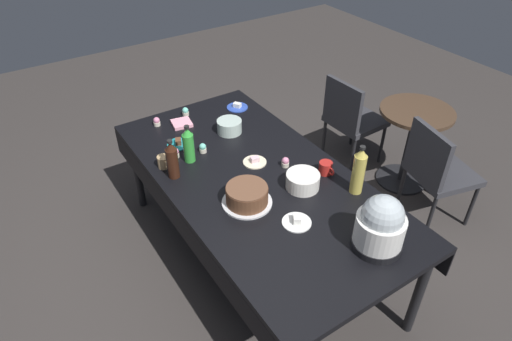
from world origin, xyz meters
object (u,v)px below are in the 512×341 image
at_px(cupcake_rose, 185,112).
at_px(frosted_layer_cake, 247,196).
at_px(maroon_chair_right, 437,168).
at_px(dessert_plate_cobalt, 237,107).
at_px(maroon_chair_left, 351,117).
at_px(potluck_table, 256,184).
at_px(dessert_plate_cream, 255,161).
at_px(dessert_plate_teal, 179,143).
at_px(cupcake_vanilla, 176,153).
at_px(coffee_mug_tan, 164,162).
at_px(ceramic_snack_bowl, 303,181).
at_px(coffee_mug_red, 326,168).
at_px(dessert_plate_white, 297,221).
at_px(cupcake_berry, 203,148).
at_px(soda_bottle_lime_soda, 188,145).
at_px(soda_bottle_cola, 172,160).
at_px(glass_salad_bowl, 229,126).
at_px(round_cafe_table, 412,133).
at_px(slow_cooker, 380,225).
at_px(soda_bottle_ginger_ale, 359,171).
at_px(cupcake_cocoa, 285,162).
at_px(cupcake_lemon, 157,122).

bearing_deg(cupcake_rose, frosted_layer_cake, -7.95).
bearing_deg(cupcake_rose, maroon_chair_right, 46.34).
bearing_deg(maroon_chair_right, dessert_plate_cobalt, -140.53).
bearing_deg(maroon_chair_left, potluck_table, -68.26).
xyz_separation_m(dessert_plate_cream, maroon_chair_right, (0.52, 1.30, -0.27)).
xyz_separation_m(dessert_plate_teal, cupcake_vanilla, (0.12, -0.08, 0.02)).
relative_size(cupcake_vanilla, coffee_mug_tan, 0.58).
xyz_separation_m(ceramic_snack_bowl, coffee_mug_red, (-0.03, 0.21, -0.01)).
distance_m(dessert_plate_white, maroon_chair_left, 1.77).
bearing_deg(cupcake_berry, soda_bottle_lime_soda, -71.14).
height_order(cupcake_berry, soda_bottle_cola, soda_bottle_cola).
distance_m(glass_salad_bowl, round_cafe_table, 1.58).
distance_m(frosted_layer_cake, soda_bottle_lime_soda, 0.59).
bearing_deg(coffee_mug_red, maroon_chair_left, 127.85).
xyz_separation_m(slow_cooker, coffee_mug_tan, (-1.27, -0.64, -0.11)).
relative_size(cupcake_vanilla, soda_bottle_ginger_ale, 0.21).
height_order(slow_cooker, maroon_chair_left, slow_cooker).
xyz_separation_m(cupcake_rose, cupcake_berry, (0.52, -0.12, 0.00)).
height_order(glass_salad_bowl, round_cafe_table, glass_salad_bowl).
height_order(cupcake_cocoa, maroon_chair_right, maroon_chair_right).
distance_m(coffee_mug_tan, maroon_chair_right, 2.01).
bearing_deg(soda_bottle_cola, cupcake_vanilla, 152.15).
distance_m(glass_salad_bowl, maroon_chair_left, 1.28).
xyz_separation_m(dessert_plate_cobalt, maroon_chair_left, (0.29, 1.00, -0.27)).
xyz_separation_m(cupcake_rose, cupcake_cocoa, (0.97, 0.25, 0.00)).
distance_m(potluck_table, cupcake_berry, 0.47).
bearing_deg(cupcake_cocoa, maroon_chair_left, 115.86).
height_order(frosted_layer_cake, cupcake_lemon, frosted_layer_cake).
bearing_deg(coffee_mug_red, dessert_plate_cream, -137.65).
bearing_deg(dessert_plate_cobalt, dessert_plate_cream, -22.71).
xyz_separation_m(soda_bottle_cola, maroon_chair_left, (-0.26, 1.81, -0.38)).
bearing_deg(round_cafe_table, dessert_plate_cream, -93.16).
bearing_deg(dessert_plate_teal, soda_bottle_lime_soda, -4.89).
relative_size(slow_cooker, coffee_mug_red, 2.62).
xyz_separation_m(soda_bottle_lime_soda, soda_bottle_ginger_ale, (0.85, 0.70, 0.03)).
xyz_separation_m(cupcake_berry, maroon_chair_left, (-0.11, 1.52, -0.29)).
bearing_deg(dessert_plate_teal, cupcake_rose, 146.89).
bearing_deg(maroon_chair_right, soda_bottle_ginger_ale, -85.62).
bearing_deg(dessert_plate_cream, maroon_chair_right, 68.34).
xyz_separation_m(cupcake_berry, round_cafe_table, (0.38, 1.75, -0.28)).
distance_m(dessert_plate_white, cupcake_cocoa, 0.54).
bearing_deg(maroon_chair_right, dessert_plate_white, -86.04).
height_order(slow_cooker, coffee_mug_red, slow_cooker).
bearing_deg(cupcake_rose, cupcake_vanilla, -32.94).
height_order(soda_bottle_ginger_ale, maroon_chair_left, soda_bottle_ginger_ale).
distance_m(slow_cooker, maroon_chair_left, 1.87).
height_order(slow_cooker, cupcake_lemon, slow_cooker).
distance_m(potluck_table, cupcake_cocoa, 0.24).
bearing_deg(coffee_mug_tan, cupcake_berry, 92.86).
height_order(frosted_layer_cake, maroon_chair_right, frosted_layer_cake).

